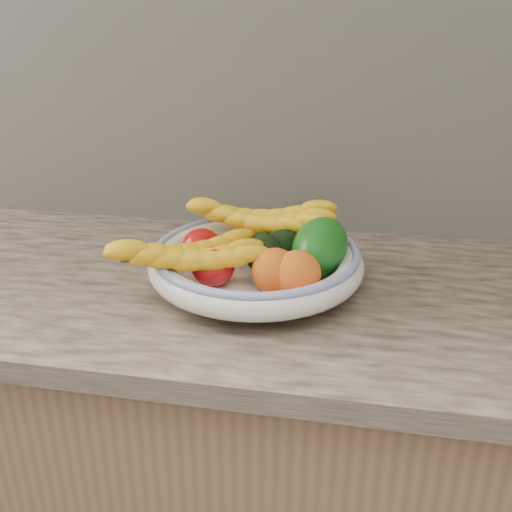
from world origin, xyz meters
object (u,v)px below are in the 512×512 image
Objects in this scene: green_mango at (320,247)px; banana_bunch_back at (259,223)px; fruit_bowl at (256,262)px; banana_bunch_front at (188,259)px.

green_mango reaches higher than banana_bunch_back.
banana_bunch_front reaches higher than fruit_bowl.
banana_bunch_front is (-0.10, -0.08, 0.03)m from fruit_bowl.
green_mango is 0.53× the size of banana_bunch_front.
banana_bunch_back is at bearing 34.02° from banana_bunch_front.
green_mango reaches higher than fruit_bowl.
fruit_bowl is at bearing -81.06° from banana_bunch_back.
green_mango is at bearing -2.75° from banana_bunch_front.
banana_bunch_back reaches higher than banana_bunch_front.
banana_bunch_back is (-0.12, 0.07, 0.01)m from green_mango.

